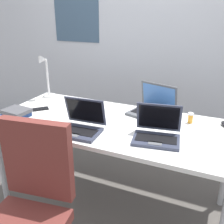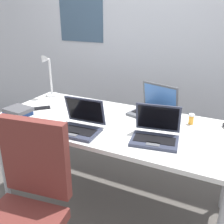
# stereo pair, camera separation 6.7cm
# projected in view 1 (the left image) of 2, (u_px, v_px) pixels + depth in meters

# --- Properties ---
(ground_plane) EXTENTS (12.00, 12.00, 0.00)m
(ground_plane) POSITION_uv_depth(u_px,v_px,m) (112.00, 201.00, 2.23)
(ground_plane) COLOR #56514C
(wall_back) EXTENTS (6.00, 0.13, 2.60)m
(wall_back) POSITION_uv_depth(u_px,v_px,m) (156.00, 32.00, 2.68)
(wall_back) COLOR silver
(wall_back) RESTS_ON ground_plane
(desk) EXTENTS (1.80, 0.80, 0.74)m
(desk) POSITION_uv_depth(u_px,v_px,m) (112.00, 129.00, 1.98)
(desk) COLOR white
(desk) RESTS_ON ground_plane
(desk_lamp) EXTENTS (0.12, 0.18, 0.40)m
(desk_lamp) POSITION_uv_depth(u_px,v_px,m) (45.00, 77.00, 2.42)
(desk_lamp) COLOR white
(desk_lamp) RESTS_ON desk
(laptop_front_left) EXTENTS (0.38, 0.34, 0.24)m
(laptop_front_left) POSITION_uv_depth(u_px,v_px,m) (152.00, 109.00, 2.08)
(laptop_front_left) COLOR #515459
(laptop_front_left) RESTS_ON desk
(laptop_by_keyboard) EXTENTS (0.31, 0.28, 0.22)m
(laptop_by_keyboard) POSITION_uv_depth(u_px,v_px,m) (80.00, 125.00, 1.79)
(laptop_by_keyboard) COLOR #33384C
(laptop_by_keyboard) RESTS_ON desk
(laptop_back_right) EXTENTS (0.33, 0.30, 0.22)m
(laptop_back_right) POSITION_uv_depth(u_px,v_px,m) (157.00, 133.00, 1.69)
(laptop_back_right) COLOR #33384C
(laptop_back_right) RESTS_ON desk
(cell_phone) EXTENTS (0.14, 0.14, 0.01)m
(cell_phone) POSITION_uv_depth(u_px,v_px,m) (40.00, 109.00, 2.19)
(cell_phone) COLOR black
(cell_phone) RESTS_ON desk
(headphones) EXTENTS (0.21, 0.18, 0.04)m
(headphones) POSITION_uv_depth(u_px,v_px,m) (83.00, 105.00, 2.26)
(headphones) COLOR #335999
(headphones) RESTS_ON desk
(pill_bottle) EXTENTS (0.04, 0.04, 0.08)m
(pill_bottle) POSITION_uv_depth(u_px,v_px,m) (191.00, 118.00, 1.93)
(pill_bottle) COLOR gold
(pill_bottle) RESTS_ON desk
(book_stack) EXTENTS (0.21, 0.18, 0.06)m
(book_stack) POSITION_uv_depth(u_px,v_px,m) (16.00, 113.00, 2.04)
(book_stack) COLOR navy
(book_stack) RESTS_ON desk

